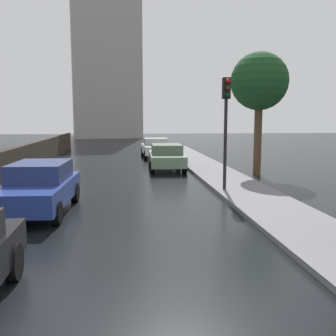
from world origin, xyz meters
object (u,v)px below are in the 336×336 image
at_px(car_white_near_kerb, 156,148).
at_px(street_tree_near, 259,83).
at_px(car_green_behind_camera, 166,156).
at_px(traffic_light, 226,112).
at_px(car_blue_far_ahead, 39,187).

distance_m(car_white_near_kerb, street_tree_near, 10.19).
xyz_separation_m(car_green_behind_camera, traffic_light, (1.46, -6.61, 2.25)).
bearing_deg(car_blue_far_ahead, street_tree_near, -142.12).
bearing_deg(car_blue_far_ahead, traffic_light, -158.85).
xyz_separation_m(car_blue_far_ahead, traffic_light, (6.15, 2.09, 2.21)).
distance_m(car_blue_far_ahead, car_green_behind_camera, 9.88).
xyz_separation_m(car_white_near_kerb, car_blue_far_ahead, (-4.61, -14.80, 0.06)).
bearing_deg(car_blue_far_ahead, car_green_behind_camera, -115.97).
relative_size(car_green_behind_camera, traffic_light, 1.11).
bearing_deg(car_green_behind_camera, car_white_near_kerb, 92.74).
xyz_separation_m(car_white_near_kerb, street_tree_near, (4.25, -8.49, 3.71)).
xyz_separation_m(traffic_light, street_tree_near, (2.70, 4.22, 1.44)).
height_order(car_green_behind_camera, street_tree_near, street_tree_near).
bearing_deg(car_white_near_kerb, car_green_behind_camera, -91.01).
xyz_separation_m(car_green_behind_camera, street_tree_near, (4.16, -2.38, 3.69)).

